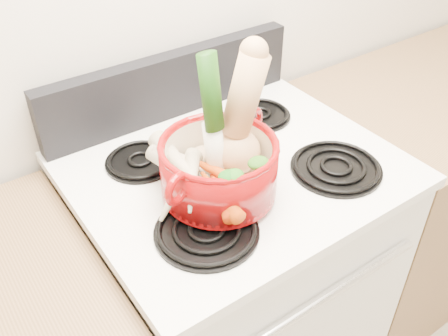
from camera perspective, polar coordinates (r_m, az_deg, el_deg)
stove_body at (r=1.59m, az=1.00°, el=-13.84°), size 0.76×0.65×0.92m
cooktop at (r=1.25m, az=1.24°, el=-0.13°), size 0.78×0.67×0.03m
control_backsplash at (r=1.41m, az=-6.02°, el=9.42°), size 0.76×0.05×0.18m
oven_handle at (r=1.18m, az=11.20°, el=-14.46°), size 0.60×0.02×0.02m
counter_right at (r=2.22m, az=23.94°, el=-0.30°), size 1.36×0.65×0.90m
burner_front_left at (r=1.05m, az=-2.00°, el=-7.11°), size 0.22×0.22×0.02m
burner_front_right at (r=1.25m, az=12.70°, el=0.14°), size 0.22×0.22×0.02m
burner_back_left at (r=1.26m, az=-9.58°, el=0.88°), size 0.17×0.17×0.02m
burner_back_right at (r=1.42m, az=4.13°, el=6.16°), size 0.17×0.17×0.02m
dutch_oven at (r=1.09m, az=-0.60°, el=-0.01°), size 0.34×0.34×0.13m
pot_handle_left at (r=0.98m, az=-5.37°, el=-2.37°), size 0.07×0.04×0.07m
pot_handle_right at (r=1.17m, az=3.35°, el=5.33°), size 0.07×0.04×0.07m
squash at (r=1.08m, az=2.24°, el=6.19°), size 0.21×0.18×0.30m
leek at (r=1.04m, az=-1.10°, el=5.62°), size 0.06×0.09×0.31m
ginger at (r=1.16m, az=-2.66°, el=1.36°), size 0.08×0.07×0.04m
parsnip_0 at (r=1.09m, az=-4.09°, el=-1.04°), size 0.09×0.24×0.06m
parsnip_1 at (r=1.07m, az=-5.23°, el=-1.82°), size 0.19×0.15×0.06m
parsnip_2 at (r=1.11m, az=-3.78°, el=0.61°), size 0.13×0.18×0.06m
parsnip_3 at (r=1.05m, az=-3.76°, el=-1.61°), size 0.12×0.15×0.05m
parsnip_4 at (r=1.09m, az=-4.73°, el=0.29°), size 0.05×0.23×0.06m
carrot_0 at (r=1.06m, az=-0.52°, el=-2.87°), size 0.08×0.17×0.05m
carrot_1 at (r=1.04m, az=-0.51°, el=-3.19°), size 0.05×0.16×0.05m
carrot_2 at (r=1.09m, az=-0.53°, el=-0.72°), size 0.11×0.19×0.05m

